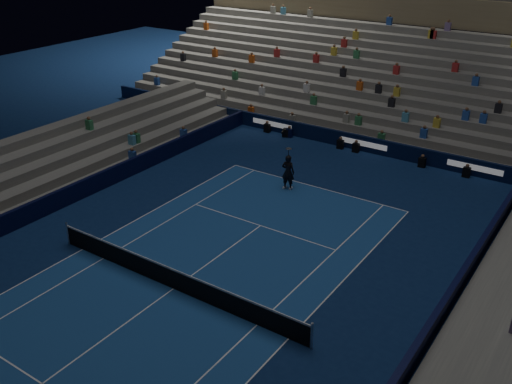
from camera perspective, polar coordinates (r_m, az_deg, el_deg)
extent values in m
plane|color=#0C1F49|center=(23.96, -8.18, -9.49)|extent=(90.00, 90.00, 0.00)
cube|color=navy|center=(23.96, -8.18, -9.48)|extent=(10.97, 23.77, 0.01)
cube|color=black|center=(37.78, 10.72, 4.73)|extent=(44.00, 0.25, 1.00)
cube|color=black|center=(19.75, 14.34, -17.22)|extent=(0.25, 37.00, 1.00)
cube|color=black|center=(30.33, -22.09, -2.17)|extent=(0.25, 37.00, 1.00)
cube|color=slate|center=(38.74, 11.30, 4.81)|extent=(44.00, 1.00, 0.50)
cube|color=slate|center=(39.52, 11.92, 5.57)|extent=(44.00, 1.00, 1.00)
cube|color=slate|center=(40.32, 12.52, 6.29)|extent=(44.00, 1.00, 1.50)
cube|color=slate|center=(41.13, 13.09, 6.98)|extent=(44.00, 1.00, 2.00)
cube|color=slate|center=(41.95, 13.64, 7.65)|extent=(44.00, 1.00, 2.50)
cube|color=slate|center=(42.78, 14.18, 8.29)|extent=(44.00, 1.00, 3.00)
cube|color=slate|center=(43.62, 14.69, 8.90)|extent=(44.00, 1.00, 3.50)
cube|color=slate|center=(44.46, 15.19, 9.49)|extent=(44.00, 1.00, 4.00)
cube|color=slate|center=(45.32, 15.67, 10.06)|extent=(44.00, 1.00, 4.50)
cube|color=slate|center=(46.18, 16.13, 10.61)|extent=(44.00, 1.00, 5.00)
cube|color=slate|center=(47.04, 16.58, 11.13)|extent=(44.00, 1.00, 5.50)
cube|color=slate|center=(47.92, 17.01, 11.64)|extent=(44.00, 1.00, 6.00)
cube|color=#7D6D4D|center=(48.22, 18.09, 16.58)|extent=(44.00, 0.60, 2.20)
cube|color=slate|center=(31.05, -22.87, -2.18)|extent=(1.00, 37.00, 0.50)
cube|color=slate|center=(31.73, -23.97, -1.29)|extent=(1.00, 37.00, 1.00)
cylinder|color=#B2B2B7|center=(27.84, -18.17, -3.92)|extent=(0.10, 0.10, 1.10)
cylinder|color=#B2B2B7|center=(20.63, 5.55, -14.04)|extent=(0.10, 0.10, 1.10)
cube|color=black|center=(23.71, -8.25, -8.60)|extent=(12.80, 0.03, 0.90)
cube|color=white|center=(23.44, -8.32, -7.61)|extent=(12.80, 0.04, 0.08)
imported|color=black|center=(31.66, 3.20, 1.98)|extent=(0.80, 0.59, 2.01)
cube|color=black|center=(39.84, 2.99, 5.91)|extent=(0.54, 0.60, 0.55)
cylinder|color=black|center=(39.44, 2.67, 5.96)|extent=(0.26, 0.38, 0.16)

